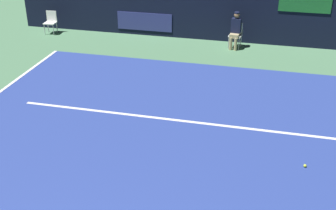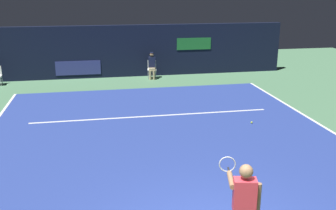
% 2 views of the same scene
% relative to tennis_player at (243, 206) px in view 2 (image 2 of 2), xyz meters
% --- Properties ---
extents(ground_plane, '(31.85, 31.85, 0.00)m').
position_rel_tennis_player_xyz_m(ground_plane, '(-0.36, 5.49, -0.99)').
color(ground_plane, '#4C7A56').
extents(court_surface, '(10.77, 12.33, 0.01)m').
position_rel_tennis_player_xyz_m(court_surface, '(-0.36, 5.49, -0.98)').
color(court_surface, navy).
rests_on(court_surface, ground).
extents(line_sideline_left, '(0.10, 12.33, 0.01)m').
position_rel_tennis_player_xyz_m(line_sideline_left, '(4.98, 5.49, -0.97)').
color(line_sideline_left, white).
rests_on(line_sideline_left, court_surface).
extents(line_service, '(8.40, 0.10, 0.01)m').
position_rel_tennis_player_xyz_m(line_service, '(-0.36, 7.65, -0.97)').
color(line_service, white).
rests_on(line_service, court_surface).
extents(back_wall, '(15.77, 0.33, 2.60)m').
position_rel_tennis_player_xyz_m(back_wall, '(-0.36, 14.36, 0.31)').
color(back_wall, black).
rests_on(back_wall, ground).
extents(tennis_player, '(0.51, 1.02, 1.73)m').
position_rel_tennis_player_xyz_m(tennis_player, '(0.00, 0.00, 0.00)').
color(tennis_player, '#8C6647').
rests_on(tennis_player, ground).
extents(line_judge_on_chair, '(0.49, 0.56, 1.32)m').
position_rel_tennis_player_xyz_m(line_judge_on_chair, '(0.49, 13.55, -0.30)').
color(line_judge_on_chair, white).
rests_on(line_judge_on_chair, ground).
extents(tennis_ball, '(0.07, 0.07, 0.07)m').
position_rel_tennis_player_xyz_m(tennis_ball, '(2.79, 6.28, -0.94)').
color(tennis_ball, '#CCE033').
rests_on(tennis_ball, court_surface).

